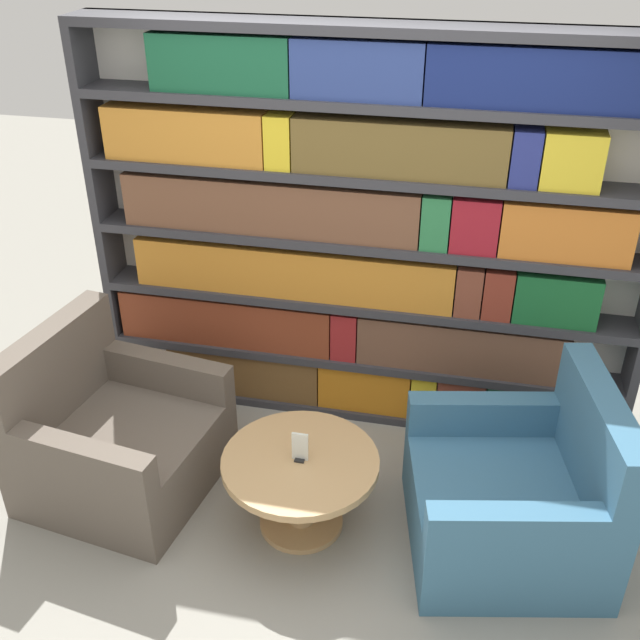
{
  "coord_description": "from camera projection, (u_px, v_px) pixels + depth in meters",
  "views": [
    {
      "loc": [
        0.58,
        -2.55,
        2.87
      ],
      "look_at": [
        -0.12,
        0.64,
        0.97
      ],
      "focal_mm": 42.0,
      "sensor_mm": 36.0,
      "label": 1
    }
  ],
  "objects": [
    {
      "name": "ground_plane",
      "position": [
        316.0,
        554.0,
        3.71
      ],
      "size": [
        14.0,
        14.0,
        0.0
      ],
      "primitive_type": "plane",
      "color": "gray"
    },
    {
      "name": "bookshelf",
      "position": [
        364.0,
        243.0,
        4.2
      ],
      "size": [
        3.14,
        0.3,
        2.3
      ],
      "color": "silver",
      "rests_on": "ground_plane"
    },
    {
      "name": "armchair_left",
      "position": [
        115.0,
        439.0,
        4.02
      ],
      "size": [
        1.02,
        1.04,
        0.9
      ],
      "rotation": [
        0.0,
        0.0,
        1.43
      ],
      "color": "brown",
      "rests_on": "ground_plane"
    },
    {
      "name": "armchair_right",
      "position": [
        516.0,
        498.0,
        3.64
      ],
      "size": [
        1.07,
        1.08,
        0.9
      ],
      "rotation": [
        0.0,
        0.0,
        -1.36
      ],
      "color": "#386684",
      "rests_on": "ground_plane"
    },
    {
      "name": "coffee_table",
      "position": [
        301.0,
        478.0,
        3.73
      ],
      "size": [
        0.78,
        0.78,
        0.43
      ],
      "color": "tan",
      "rests_on": "ground_plane"
    },
    {
      "name": "table_sign",
      "position": [
        300.0,
        448.0,
        3.64
      ],
      "size": [
        0.08,
        0.06,
        0.16
      ],
      "color": "black",
      "rests_on": "coffee_table"
    }
  ]
}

